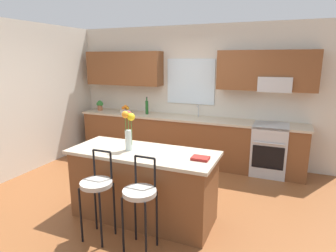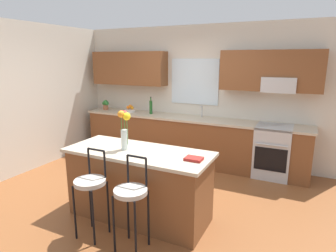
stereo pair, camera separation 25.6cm
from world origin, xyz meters
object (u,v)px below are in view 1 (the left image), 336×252
kitchen_island (143,185)px  flower_vase (129,127)px  bar_stool_near (97,188)px  fruit_bowl_oranges (126,110)px  potted_plant_small (100,105)px  oven_range (269,149)px  bar_stool_middle (140,196)px  cookbook (200,158)px  bottle_olive_oil (147,107)px

kitchen_island → flower_vase: size_ratio=3.70×
bar_stool_near → fruit_bowl_oranges: size_ratio=4.34×
kitchen_island → potted_plant_small: bearing=135.1°
oven_range → flower_vase: size_ratio=1.81×
potted_plant_small → bar_stool_middle: bearing=-48.4°
cookbook → potted_plant_small: size_ratio=0.90×
oven_range → bar_stool_near: bar_stool_near is taller
bar_stool_middle → fruit_bowl_oranges: 3.41m
flower_vase → cookbook: bearing=0.9°
oven_range → potted_plant_small: potted_plant_small is taller
bottle_olive_oil → kitchen_island: bearing=-64.5°
kitchen_island → bar_stool_near: bar_stool_near is taller
kitchen_island → bar_stool_middle: bearing=-65.3°
oven_range → potted_plant_small: bearing=179.6°
fruit_bowl_oranges → bottle_olive_oil: 0.53m
flower_vase → potted_plant_small: size_ratio=2.30×
kitchen_island → potted_plant_small: 3.22m
oven_range → bottle_olive_oil: size_ratio=2.56×
kitchen_island → oven_range: bearing=57.5°
oven_range → cookbook: size_ratio=4.60×
bar_stool_middle → bottle_olive_oil: 3.16m
kitchen_island → fruit_bowl_oranges: (-1.58, 2.24, 0.51)m
fruit_bowl_oranges → potted_plant_small: size_ratio=1.08×
bar_stool_near → flower_vase: 0.82m
bar_stool_middle → kitchen_island: bearing=114.7°
bottle_olive_oil → potted_plant_small: bearing=180.0°
cookbook → potted_plant_small: bearing=143.1°
kitchen_island → cookbook: size_ratio=9.42×
cookbook → bottle_olive_oil: size_ratio=0.56×
kitchen_island → bar_stool_middle: size_ratio=1.81×
bar_stool_near → fruit_bowl_oranges: fruit_bowl_oranges is taller
bottle_olive_oil → potted_plant_small: size_ratio=1.62×
oven_range → kitchen_island: bearing=-122.5°
cookbook → potted_plant_small: potted_plant_small is taller
oven_range → bottle_olive_oil: bottle_olive_oil is taller
kitchen_island → bottle_olive_oil: bottle_olive_oil is taller
fruit_bowl_oranges → kitchen_island: bearing=-54.7°
flower_vase → potted_plant_small: bearing=132.4°
bar_stool_middle → bottle_olive_oil: bearing=115.3°
oven_range → fruit_bowl_oranges: bearing=179.4°
kitchen_island → cookbook: bearing=-1.4°
cookbook → bar_stool_near: bearing=-150.7°
bottle_olive_oil → potted_plant_small: 1.18m
flower_vase → oven_range: bearing=54.8°
oven_range → fruit_bowl_oranges: (-2.99, 0.03, 0.51)m
flower_vase → bar_stool_near: bearing=-100.2°
bar_stool_middle → potted_plant_small: potted_plant_small is taller
kitchen_island → bar_stool_middle: bar_stool_middle is taller
potted_plant_small → oven_range: bearing=-0.4°
bar_stool_middle → cookbook: size_ratio=5.21×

